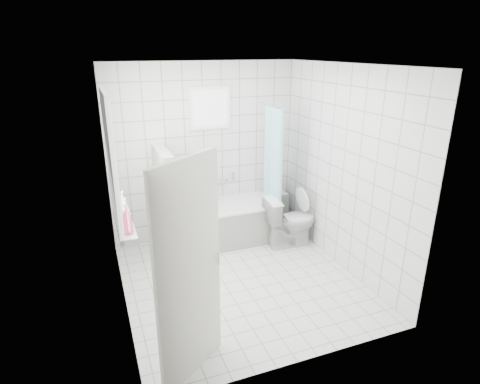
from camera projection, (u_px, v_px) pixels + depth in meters
name	position (u px, v px, depth m)	size (l,w,h in m)	color
ground	(240.00, 280.00, 5.06)	(3.00, 3.00, 0.00)	white
ceiling	(241.00, 64.00, 4.17)	(3.00, 3.00, 0.00)	white
wall_back	(204.00, 153.00, 5.93)	(2.80, 0.02, 2.60)	white
wall_front	(306.00, 237.00, 3.30)	(2.80, 0.02, 2.60)	white
wall_left	(114.00, 198.00, 4.14)	(0.02, 3.00, 2.60)	white
wall_right	(343.00, 170.00, 5.09)	(0.02, 3.00, 2.60)	white
window_left	(113.00, 162.00, 4.32)	(0.01, 0.90, 1.40)	white
window_back	(210.00, 108.00, 5.71)	(0.50, 0.01, 0.50)	white
window_sill	(124.00, 224.00, 4.59)	(0.18, 1.02, 0.08)	white
door	(190.00, 274.00, 3.32)	(0.04, 0.80, 2.00)	silver
bathtub	(223.00, 223.00, 6.00)	(1.56, 0.77, 0.58)	white
partition_wall	(166.00, 203.00, 5.51)	(0.15, 0.85, 1.50)	white
tiled_ledge	(274.00, 209.00, 6.55)	(0.40, 0.24, 0.55)	white
toilet	(290.00, 221.00, 5.85)	(0.43, 0.75, 0.76)	white
curtain_rod	(270.00, 105.00, 5.64)	(0.02, 0.02, 0.80)	silver
shower_curtain	(272.00, 169.00, 5.83)	(0.14, 0.48, 1.78)	#4CD3E1
tub_faucet	(222.00, 180.00, 6.14)	(0.18, 0.06, 0.06)	silver
sill_bottles	(125.00, 213.00, 4.48)	(0.16, 0.76, 0.31)	silver
ledge_bottles	(274.00, 187.00, 6.40)	(0.16, 0.17, 0.27)	#191ECB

